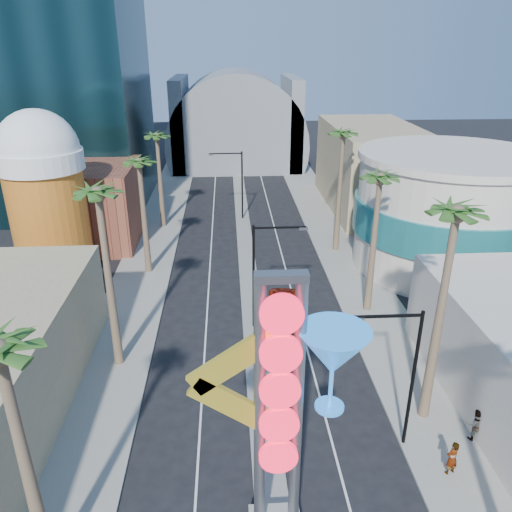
{
  "coord_description": "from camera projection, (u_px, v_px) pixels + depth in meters",
  "views": [
    {
      "loc": [
        -1.69,
        -11.55,
        19.54
      ],
      "look_at": [
        0.27,
        21.65,
        5.01
      ],
      "focal_mm": 35.0,
      "sensor_mm": 36.0,
      "label": 1
    }
  ],
  "objects": [
    {
      "name": "pedestrian_a",
      "position": [
        452.0,
        458.0,
        23.9
      ],
      "size": [
        0.8,
        0.67,
        1.88
      ],
      "primitive_type": "imported",
      "rotation": [
        0.0,
        0.0,
        3.51
      ],
      "color": "gray",
      "rests_on": "sidewalk_east"
    },
    {
      "name": "filler_east",
      "position": [
        371.0,
        168.0,
        61.25
      ],
      "size": [
        10.0,
        20.0,
        10.0
      ],
      "primitive_type": "cube",
      "color": "tan",
      "rests_on": "ground"
    },
    {
      "name": "turquoise_building",
      "position": [
        447.0,
        212.0,
        44.79
      ],
      "size": [
        16.6,
        16.6,
        10.6
      ],
      "color": "beige",
      "rests_on": "ground"
    },
    {
      "name": "streetlight_2",
      "position": [
        405.0,
        368.0,
        24.22
      ],
      "size": [
        3.45,
        0.25,
        8.0
      ],
      "color": "black",
      "rests_on": "ground"
    },
    {
      "name": "beer_mug",
      "position": [
        45.0,
        190.0,
        41.86
      ],
      "size": [
        7.0,
        7.0,
        14.5
      ],
      "color": "#BE5819",
      "rests_on": "ground"
    },
    {
      "name": "sidewalk_east",
      "position": [
        338.0,
        246.0,
        50.98
      ],
      "size": [
        5.0,
        100.0,
        0.15
      ],
      "primitive_type": "cube",
      "color": "gray",
      "rests_on": "ground"
    },
    {
      "name": "brick_filler_west",
      "position": [
        87.0,
        205.0,
        50.77
      ],
      "size": [
        10.0,
        10.0,
        8.0
      ],
      "primitive_type": "cube",
      "color": "brown",
      "rests_on": "ground"
    },
    {
      "name": "palm_0",
      "position": [
        2.0,
        368.0,
        15.84
      ],
      "size": [
        2.4,
        2.4,
        11.7
      ],
      "color": "brown",
      "rests_on": "ground"
    },
    {
      "name": "red_pickup",
      "position": [
        283.0,
        306.0,
        38.27
      ],
      "size": [
        3.03,
        5.38,
        1.42
      ],
      "primitive_type": "imported",
      "rotation": [
        0.0,
        0.0,
        -0.14
      ],
      "color": "#A4200C",
      "rests_on": "ground"
    },
    {
      "name": "streetlight_0",
      "position": [
        261.0,
        267.0,
        34.85
      ],
      "size": [
        3.79,
        0.25,
        8.0
      ],
      "color": "black",
      "rests_on": "ground"
    },
    {
      "name": "sidewalk_west",
      "position": [
        151.0,
        250.0,
        49.95
      ],
      "size": [
        5.0,
        100.0,
        0.15
      ],
      "primitive_type": "cube",
      "color": "gray",
      "rests_on": "ground"
    },
    {
      "name": "palm_2",
      "position": [
        140.0,
        170.0,
        41.64
      ],
      "size": [
        2.4,
        2.4,
        11.2
      ],
      "color": "brown",
      "rests_on": "ground"
    },
    {
      "name": "neon_sign",
      "position": [
        301.0,
        402.0,
        18.3
      ],
      "size": [
        6.53,
        2.6,
        12.55
      ],
      "color": "gray",
      "rests_on": "ground"
    },
    {
      "name": "palm_5",
      "position": [
        454.0,
        229.0,
        23.6
      ],
      "size": [
        2.4,
        2.4,
        13.2
      ],
      "color": "brown",
      "rests_on": "ground"
    },
    {
      "name": "palm_3",
      "position": [
        157.0,
        142.0,
        52.62
      ],
      "size": [
        2.4,
        2.4,
        11.2
      ],
      "color": "brown",
      "rests_on": "ground"
    },
    {
      "name": "palm_6",
      "position": [
        379.0,
        187.0,
        35.11
      ],
      "size": [
        2.4,
        2.4,
        11.7
      ],
      "color": "brown",
      "rests_on": "ground"
    },
    {
      "name": "pedestrian_b",
      "position": [
        475.0,
        425.0,
        25.99
      ],
      "size": [
        0.98,
        0.8,
        1.85
      ],
      "primitive_type": "imported",
      "rotation": [
        0.0,
        0.0,
        3.02
      ],
      "color": "gray",
      "rests_on": "sidewalk_east"
    },
    {
      "name": "canopy",
      "position": [
        237.0,
        139.0,
        82.62
      ],
      "size": [
        22.0,
        16.0,
        22.0
      ],
      "color": "slate",
      "rests_on": "ground"
    },
    {
      "name": "palm_7",
      "position": [
        343.0,
        142.0,
        45.73
      ],
      "size": [
        2.4,
        2.4,
        12.7
      ],
      "color": "brown",
      "rests_on": "ground"
    },
    {
      "name": "median",
      "position": [
        244.0,
        237.0,
        53.21
      ],
      "size": [
        1.6,
        84.0,
        0.15
      ],
      "primitive_type": "cube",
      "color": "gray",
      "rests_on": "ground"
    },
    {
      "name": "palm_1",
      "position": [
        99.0,
        206.0,
        28.29
      ],
      "size": [
        2.4,
        2.4,
        12.7
      ],
      "color": "brown",
      "rests_on": "ground"
    },
    {
      "name": "streetlight_1",
      "position": [
        237.0,
        179.0,
        56.75
      ],
      "size": [
        3.79,
        0.25,
        8.0
      ],
      "color": "black",
      "rests_on": "ground"
    }
  ]
}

